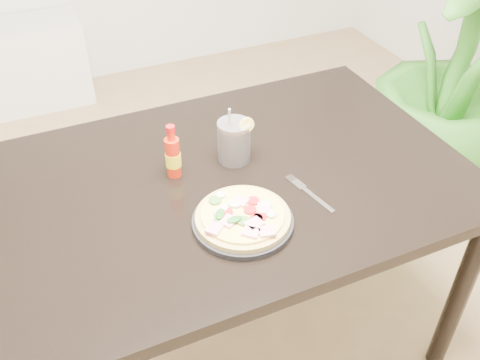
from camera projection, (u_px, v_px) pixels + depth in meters
name	position (u px, v px, depth m)	size (l,w,h in m)	color
floor	(235.00, 337.00, 1.98)	(4.50, 4.50, 0.00)	#9E7A51
dining_table	(223.00, 200.00, 1.57)	(1.40, 0.90, 0.75)	black
plate	(243.00, 222.00, 1.36)	(0.26, 0.26, 0.02)	black
pizza	(243.00, 216.00, 1.35)	(0.24, 0.24, 0.03)	tan
hot_sauce_bottle	(173.00, 156.00, 1.49)	(0.05, 0.05, 0.16)	red
cola_cup	(234.00, 142.00, 1.55)	(0.10, 0.10, 0.19)	black
fork	(308.00, 192.00, 1.46)	(0.05, 0.19, 0.00)	silver
houseplant	(458.00, 67.00, 2.36)	(0.68, 0.68, 1.21)	#317A20
plant_pot	(432.00, 158.00, 2.67)	(0.28, 0.28, 0.22)	brown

